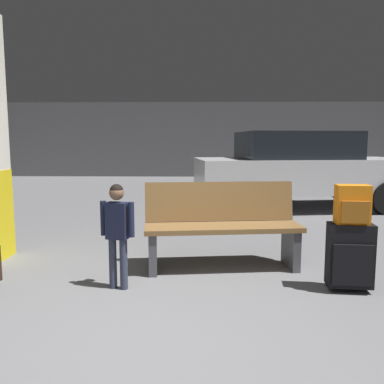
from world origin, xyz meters
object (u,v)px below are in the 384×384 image
object	(u,v)px
bench	(222,226)
parked_car_near	(300,168)
suitcase	(350,256)
child	(117,225)
backpack_bright	(353,205)

from	to	relation	value
bench	parked_car_near	bearing A→B (deg)	65.66
suitcase	parked_car_near	distance (m)	4.52
child	parked_car_near	distance (m)	5.20
suitcase	bench	bearing A→B (deg)	149.24
bench	suitcase	xyz separation A→B (m)	(1.09, -0.65, -0.12)
bench	suitcase	distance (m)	1.28
backpack_bright	child	size ratio (longest dim) A/B	0.36
bench	suitcase	world-z (taller)	bench
bench	child	xyz separation A→B (m)	(-0.96, -0.65, 0.14)
suitcase	child	xyz separation A→B (m)	(-2.05, 0.01, 0.26)
suitcase	child	bearing A→B (deg)	179.86
parked_car_near	child	bearing A→B (deg)	-121.05
child	suitcase	bearing A→B (deg)	-0.14
parked_car_near	backpack_bright	bearing A→B (deg)	-97.99
bench	suitcase	size ratio (longest dim) A/B	2.73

